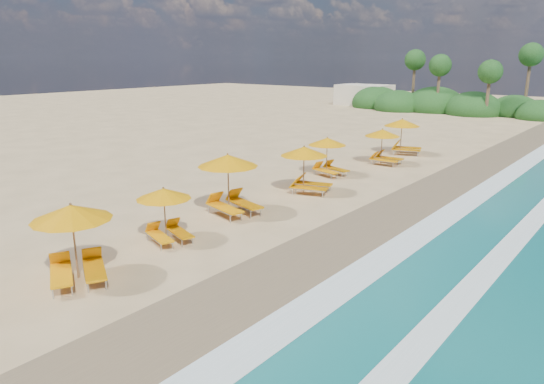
{
  "coord_description": "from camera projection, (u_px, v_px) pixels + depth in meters",
  "views": [
    {
      "loc": [
        12.22,
        -15.16,
        6.52
      ],
      "look_at": [
        0.0,
        0.0,
        1.2
      ],
      "focal_mm": 32.63,
      "sensor_mm": 36.0,
      "label": 1
    }
  ],
  "objects": [
    {
      "name": "surf_foam",
      "position": [
        429.0,
        259.0,
        16.43
      ],
      "size": [
        4.0,
        160.0,
        0.01
      ],
      "color": "white",
      "rests_on": "ground"
    },
    {
      "name": "station_4",
      "position": [
        231.0,
        180.0,
        20.97
      ],
      "size": [
        3.22,
        3.1,
        2.63
      ],
      "rotation": [
        0.0,
        0.0,
        -0.23
      ],
      "color": "olive",
      "rests_on": "ground"
    },
    {
      "name": "station_5",
      "position": [
        307.0,
        166.0,
        24.3
      ],
      "size": [
        3.01,
        2.94,
        2.37
      ],
      "rotation": [
        0.0,
        0.0,
        0.32
      ],
      "color": "olive",
      "rests_on": "ground"
    },
    {
      "name": "station_3",
      "position": [
        166.0,
        211.0,
        17.85
      ],
      "size": [
        2.55,
        2.48,
        2.03
      ],
      "rotation": [
        0.0,
        0.0,
        -0.29
      ],
      "color": "olive",
      "rests_on": "ground"
    },
    {
      "name": "station_8",
      "position": [
        404.0,
        134.0,
        34.09
      ],
      "size": [
        3.19,
        3.13,
        2.49
      ],
      "rotation": [
        0.0,
        0.0,
        0.35
      ],
      "color": "olive",
      "rests_on": "ground"
    },
    {
      "name": "station_6",
      "position": [
        329.0,
        154.0,
        27.96
      ],
      "size": [
        2.71,
        2.62,
        2.2
      ],
      "rotation": [
        0.0,
        0.0,
        -0.25
      ],
      "color": "olive",
      "rests_on": "ground"
    },
    {
      "name": "ground",
      "position": [
        272.0,
        220.0,
        20.5
      ],
      "size": [
        160.0,
        160.0,
        0.0
      ],
      "primitive_type": "plane",
      "color": "tan",
      "rests_on": "ground"
    },
    {
      "name": "treeline",
      "position": [
        442.0,
        104.0,
        60.43
      ],
      "size": [
        25.8,
        8.8,
        9.74
      ],
      "color": "#163D14",
      "rests_on": "ground"
    },
    {
      "name": "station_2",
      "position": [
        74.0,
        238.0,
        14.59
      ],
      "size": [
        3.19,
        3.19,
        2.4
      ],
      "rotation": [
        0.0,
        0.0,
        -0.48
      ],
      "color": "olive",
      "rests_on": "ground"
    },
    {
      "name": "station_7",
      "position": [
        384.0,
        144.0,
        30.86
      ],
      "size": [
        2.47,
        2.3,
        2.25
      ],
      "rotation": [
        0.0,
        0.0,
        0.04
      ],
      "color": "olive",
      "rests_on": "ground"
    },
    {
      "name": "wet_sand",
      "position": [
        357.0,
        242.0,
        18.07
      ],
      "size": [
        4.0,
        160.0,
        0.01
      ],
      "primitive_type": "cube",
      "color": "#7C694A",
      "rests_on": "ground"
    },
    {
      "name": "beach_building",
      "position": [
        364.0,
        95.0,
        69.49
      ],
      "size": [
        7.0,
        5.0,
        2.8
      ],
      "primitive_type": "cube",
      "color": "beige",
      "rests_on": "ground"
    }
  ]
}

